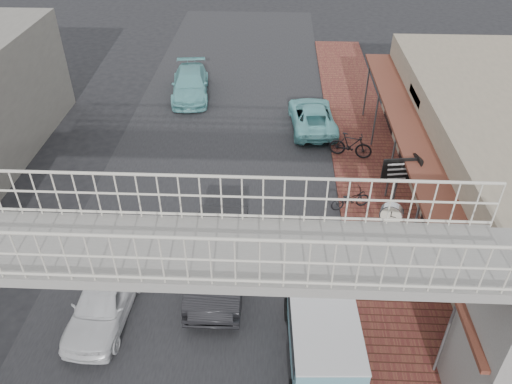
# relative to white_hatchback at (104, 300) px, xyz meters

# --- Properties ---
(ground) EXTENTS (120.00, 120.00, 0.00)m
(ground) POSITION_rel_white_hatchback_xyz_m (2.58, 1.42, -0.66)
(ground) COLOR black
(ground) RESTS_ON ground
(road_strip) EXTENTS (10.00, 60.00, 0.01)m
(road_strip) POSITION_rel_white_hatchback_xyz_m (2.58, 1.42, -0.66)
(road_strip) COLOR black
(road_strip) RESTS_ON ground
(sidewalk) EXTENTS (3.00, 40.00, 0.10)m
(sidewalk) POSITION_rel_white_hatchback_xyz_m (9.08, 4.42, -0.61)
(sidewalk) COLOR brown
(sidewalk) RESTS_ON ground
(shophouse_row) EXTENTS (7.20, 18.00, 4.00)m
(shophouse_row) POSITION_rel_white_hatchback_xyz_m (13.55, 5.42, 1.35)
(shophouse_row) COLOR gray
(shophouse_row) RESTS_ON ground
(footbridge) EXTENTS (16.40, 2.40, 6.34)m
(footbridge) POSITION_rel_white_hatchback_xyz_m (2.58, -2.58, 2.51)
(footbridge) COLOR gray
(footbridge) RESTS_ON ground
(white_hatchback) EXTENTS (1.79, 3.98, 1.33)m
(white_hatchback) POSITION_rel_white_hatchback_xyz_m (0.00, 0.00, 0.00)
(white_hatchback) COLOR white
(white_hatchback) RESTS_ON ground
(dark_sedan) EXTENTS (1.72, 4.85, 1.59)m
(dark_sedan) POSITION_rel_white_hatchback_xyz_m (3.25, 1.79, 0.13)
(dark_sedan) COLOR black
(dark_sedan) RESTS_ON ground
(angkot_curb) EXTENTS (2.41, 4.60, 1.23)m
(angkot_curb) POSITION_rel_white_hatchback_xyz_m (6.78, 12.18, -0.05)
(angkot_curb) COLOR #76CBCD
(angkot_curb) RESTS_ON ground
(angkot_far) EXTENTS (2.44, 4.91, 1.37)m
(angkot_far) POSITION_rel_white_hatchback_xyz_m (0.24, 15.52, 0.02)
(angkot_far) COLOR #6CBABC
(angkot_far) RESTS_ON ground
(angkot_van) EXTENTS (1.97, 4.00, 1.93)m
(angkot_van) POSITION_rel_white_hatchback_xyz_m (6.38, -1.30, 0.56)
(angkot_van) COLOR black
(angkot_van) RESTS_ON ground
(motorcycle_near) EXTENTS (1.68, 1.03, 0.83)m
(motorcycle_near) POSITION_rel_white_hatchback_xyz_m (7.93, 5.54, -0.15)
(motorcycle_near) COLOR black
(motorcycle_near) RESTS_ON sidewalk
(motorcycle_far) EXTENTS (1.98, 1.01, 1.15)m
(motorcycle_far) POSITION_rel_white_hatchback_xyz_m (8.34, 9.35, 0.01)
(motorcycle_far) COLOR black
(motorcycle_far) RESTS_ON sidewalk
(street_clock) EXTENTS (0.75, 0.69, 2.90)m
(street_clock) POSITION_rel_white_hatchback_xyz_m (8.55, 2.01, 1.84)
(street_clock) COLOR #59595B
(street_clock) RESTS_ON sidewalk
(arrow_sign) EXTENTS (1.82, 1.17, 3.06)m
(arrow_sign) POSITION_rel_white_hatchback_xyz_m (9.99, 4.58, 1.91)
(arrow_sign) COLOR #59595B
(arrow_sign) RESTS_ON sidewalk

